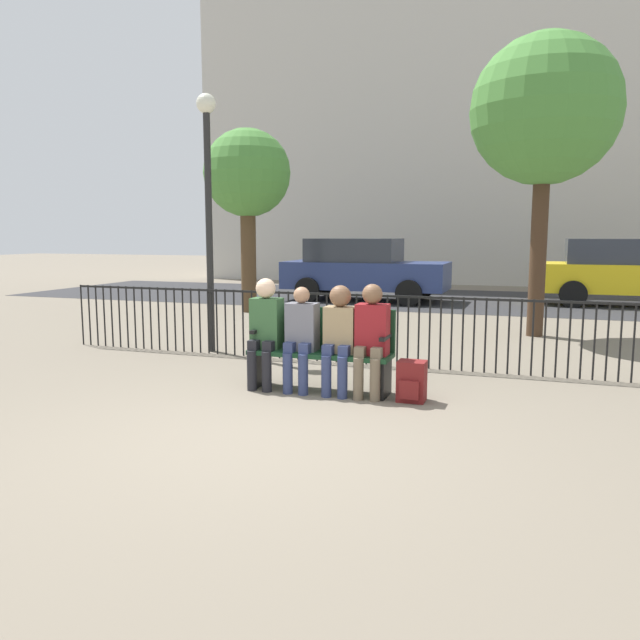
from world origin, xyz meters
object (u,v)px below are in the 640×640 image
Objects in this scene: seated_person_2 at (339,332)px; seated_person_3 at (371,334)px; parked_car_1 at (626,271)px; tree_0 at (247,176)px; park_bench at (322,347)px; seated_person_0 at (265,327)px; seated_person_1 at (301,334)px; lamp_post at (208,184)px; tree_1 at (545,112)px; backpack at (412,382)px; parked_car_0 at (363,268)px.

seated_person_3 is (0.36, 0.00, 0.00)m from seated_person_2.
parked_car_1 is at bearing 68.65° from seated_person_2.
tree_0 reaches higher than parked_car_1.
seated_person_0 is (-0.64, -0.13, 0.21)m from park_bench.
seated_person_0 is 11.51m from parked_car_1.
seated_person_2 is at bearing 0.25° from seated_person_1.
seated_person_1 is 7.63m from tree_0.
tree_0 is 1.08× the size of lamp_post.
seated_person_3 is at bearing -12.04° from park_bench.
seated_person_3 reaches higher than park_bench.
seated_person_1 is 6.24m from tree_1.
parked_car_1 is (4.94, 10.39, 0.14)m from seated_person_0.
backpack is at bearing -6.07° from seated_person_3.
parked_car_1 reaches higher than seated_person_1.
seated_person_0 is at bearing -46.75° from lamp_post.
tree_0 is (-3.83, 6.15, 2.50)m from park_bench.
lamp_post is at bearing 148.55° from seated_person_3.
tree_1 is at bearing 71.14° from seated_person_3.
parked_car_0 is at bearing 105.71° from seated_person_3.
seated_person_0 is 1.75m from backpack.
parked_car_1 reaches higher than seated_person_0.
parked_car_0 reaches higher than park_bench.
tree_1 is (2.46, 4.85, 3.07)m from seated_person_1.
tree_1 reaches higher than tree_0.
lamp_post is at bearing -91.98° from parked_car_0.
seated_person_3 is 8.02m from tree_0.
seated_person_1 is at bearing -179.78° from seated_person_3.
seated_person_0 is at bearing 179.38° from seated_person_1.
seated_person_2 is 0.32× the size of lamp_post.
seated_person_0 reaches higher than backpack.
tree_1 reaches higher than seated_person_1.
seated_person_3 is at bearing 0.17° from seated_person_2.
tree_1 is 1.34× the size of lamp_post.
lamp_post reaches higher than backpack.
seated_person_3 is at bearing -31.45° from lamp_post.
seated_person_0 is 9.48m from parked_car_0.
seated_person_1 is 9.55m from parked_car_0.
seated_person_2 is at bearing -28.20° from park_bench.
tree_1 is at bearing 67.47° from seated_person_2.
seated_person_3 is 0.24× the size of tree_1.
tree_0 is at bearing 116.98° from seated_person_0.
tree_1 is (2.89, 4.84, 3.02)m from seated_person_0.
seated_person_0 is 0.34× the size of lamp_post.
tree_1 is at bearing 76.17° from backpack.
lamp_post reaches higher than seated_person_1.
seated_person_0 is at bearing -115.43° from parked_car_1.
parked_car_0 reaches higher than seated_person_1.
seated_person_0 is at bearing -120.80° from tree_1.
park_bench is 0.38× the size of parked_car_1.
park_bench is at bearing 151.80° from seated_person_2.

